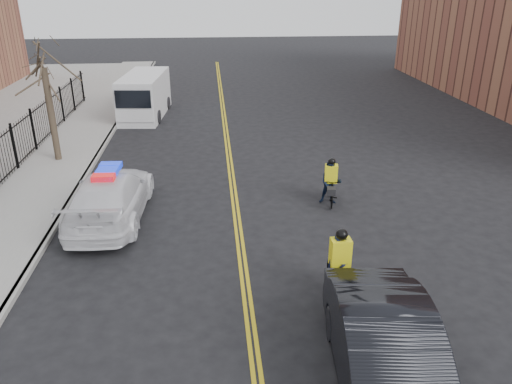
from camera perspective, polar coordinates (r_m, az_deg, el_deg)
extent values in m
plane|color=black|center=(13.98, -1.34, -9.60)|extent=(120.00, 120.00, 0.00)
cube|color=gold|center=(21.14, -3.08, 2.25)|extent=(0.10, 60.00, 0.01)
cube|color=gold|center=(21.14, -2.65, 2.26)|extent=(0.10, 60.00, 0.01)
cube|color=gray|center=(22.15, -22.64, 1.61)|extent=(3.00, 60.00, 0.15)
cube|color=gray|center=(21.74, -18.88, 1.78)|extent=(0.20, 60.00, 0.15)
cylinder|color=#3A2E22|center=(23.41, -22.34, 8.14)|extent=(0.28, 0.28, 4.00)
imported|color=white|center=(17.49, -16.31, -0.48)|extent=(2.52, 5.72, 1.64)
cube|color=#0C26CC|center=(17.16, -16.64, 2.26)|extent=(0.74, 1.53, 0.16)
imported|color=black|center=(10.41, 14.88, -17.81)|extent=(2.36, 5.51, 1.77)
cube|color=silver|center=(30.58, -12.61, 10.73)|extent=(2.60, 5.85, 2.42)
cube|color=silver|center=(28.27, -13.57, 9.20)|extent=(2.12, 1.02, 1.26)
cube|color=black|center=(27.73, -13.88, 10.25)|extent=(1.90, 0.27, 0.95)
cylinder|color=black|center=(29.41, -15.04, 8.31)|extent=(0.33, 0.76, 0.74)
cylinder|color=black|center=(28.97, -11.17, 8.45)|extent=(0.33, 0.76, 0.74)
cylinder|color=black|center=(32.59, -13.62, 9.88)|extent=(0.33, 0.76, 0.74)
cylinder|color=black|center=(32.19, -10.10, 10.00)|extent=(0.33, 0.76, 0.74)
imported|color=black|center=(13.13, 9.40, -9.69)|extent=(0.73, 1.98, 1.03)
imported|color=black|center=(12.93, 9.51, -8.32)|extent=(0.65, 0.44, 1.77)
cube|color=yellow|center=(12.73, 9.62, -6.83)|extent=(0.51, 0.35, 0.74)
sphere|color=black|center=(12.49, 9.77, -4.83)|extent=(0.30, 0.30, 0.30)
cube|color=black|center=(12.42, 10.32, -10.29)|extent=(0.33, 0.37, 0.27)
imported|color=black|center=(18.28, 8.46, 0.26)|extent=(0.78, 1.76, 1.02)
imported|color=black|center=(18.18, 8.51, 1.07)|extent=(0.86, 0.73, 1.58)
cube|color=yellow|center=(18.05, 8.58, 2.09)|extent=(0.50, 0.38, 0.66)
sphere|color=black|center=(17.89, 8.66, 3.45)|extent=(0.27, 0.27, 0.27)
cube|color=black|center=(17.64, 8.59, 0.09)|extent=(0.34, 0.37, 0.25)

